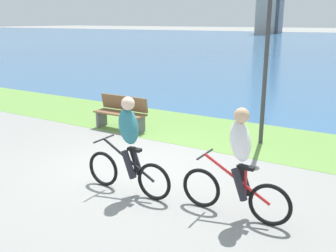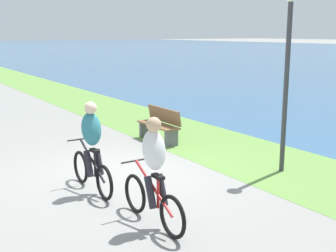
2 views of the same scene
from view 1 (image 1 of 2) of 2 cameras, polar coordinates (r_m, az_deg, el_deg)
name	(u,v)px [view 1 (image 1 of 2)]	position (r m, az deg, el deg)	size (l,w,h in m)	color
ground_plane	(135,169)	(7.63, -5.01, -6.43)	(300.00, 300.00, 0.00)	gray
grass_strip_bayside	(205,130)	(10.20, 5.54, -0.68)	(120.00, 2.85, 0.01)	#6B9947
cyclist_lead	(128,147)	(6.33, -5.95, -3.08)	(1.71, 0.52, 1.67)	black
cyclist_trailing	(238,164)	(5.64, 10.47, -5.65)	(1.73, 0.52, 1.68)	black
bench_near_path	(121,113)	(10.27, -7.03, 1.97)	(1.50, 0.47, 0.90)	brown
lamppost_tall	(268,39)	(8.99, 14.72, 12.58)	(0.28, 0.28, 3.73)	#38383D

